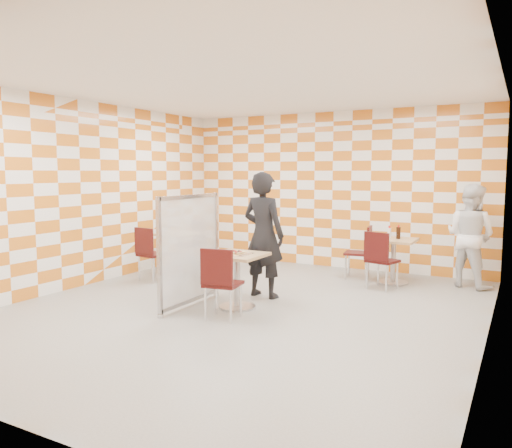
{
  "coord_description": "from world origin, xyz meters",
  "views": [
    {
      "loc": [
        3.3,
        -5.72,
        1.86
      ],
      "look_at": [
        0.1,
        0.2,
        1.15
      ],
      "focal_mm": 35.0,
      "sensor_mm": 36.0,
      "label": 1
    }
  ],
  "objects": [
    {
      "name": "partition",
      "position": [
        -0.72,
        -0.19,
        0.79
      ],
      "size": [
        0.08,
        1.38,
        1.55
      ],
      "color": "white",
      "rests_on": "ground"
    },
    {
      "name": "soda_bottle",
      "position": [
        1.48,
        2.59,
        0.85
      ],
      "size": [
        0.07,
        0.07,
        0.23
      ],
      "color": "black",
      "rests_on": "second_table"
    },
    {
      "name": "chair_empty_far",
      "position": [
        -2.3,
        2.13,
        0.54
      ],
      "size": [
        0.54,
        0.54,
        0.92
      ],
      "color": "#390C0B",
      "rests_on": "ground"
    },
    {
      "name": "empty_table",
      "position": [
        -2.22,
        1.54,
        0.51
      ],
      "size": [
        0.7,
        0.7,
        0.75
      ],
      "color": "tan",
      "rests_on": "ground"
    },
    {
      "name": "main_table",
      "position": [
        -0.1,
        0.03,
        0.51
      ],
      "size": [
        0.7,
        0.7,
        0.75
      ],
      "color": "tan",
      "rests_on": "ground"
    },
    {
      "name": "man_dark",
      "position": [
        -0.08,
        0.76,
        0.93
      ],
      "size": [
        0.73,
        0.52,
        1.86
      ],
      "primitive_type": "imported",
      "rotation": [
        0.0,
        0.0,
        3.02
      ],
      "color": "black",
      "rests_on": "ground"
    },
    {
      "name": "chair_empty_near",
      "position": [
        -2.25,
        0.74,
        0.54
      ],
      "size": [
        0.47,
        0.48,
        0.92
      ],
      "color": "#390C0B",
      "rests_on": "ground"
    },
    {
      "name": "chair_second_front",
      "position": [
        1.33,
        2.0,
        0.54
      ],
      "size": [
        0.52,
        0.53,
        0.92
      ],
      "color": "#390C0B",
      "rests_on": "ground"
    },
    {
      "name": "pizza_on_foil",
      "position": [
        -0.1,
        0.01,
        0.77
      ],
      "size": [
        0.4,
        0.4,
        0.04
      ],
      "color": "silver",
      "rests_on": "main_table"
    },
    {
      "name": "sport_bottle",
      "position": [
        1.31,
        2.7,
        0.84
      ],
      "size": [
        0.06,
        0.06,
        0.2
      ],
      "color": "white",
      "rests_on": "second_table"
    },
    {
      "name": "chair_main_front",
      "position": [
        0.02,
        -0.59,
        0.54
      ],
      "size": [
        0.48,
        0.49,
        0.92
      ],
      "color": "#390C0B",
      "rests_on": "ground"
    },
    {
      "name": "chair_second_side",
      "position": [
        0.88,
        2.65,
        0.54
      ],
      "size": [
        0.49,
        0.48,
        0.92
      ],
      "color": "#390C0B",
      "rests_on": "ground"
    },
    {
      "name": "man_white",
      "position": [
        2.55,
        2.92,
        0.83
      ],
      "size": [
        1.0,
        0.91,
        1.67
      ],
      "primitive_type": "imported",
      "rotation": [
        0.0,
        0.0,
        2.72
      ],
      "color": "white",
      "rests_on": "ground"
    },
    {
      "name": "room_shell",
      "position": [
        0.0,
        0.54,
        1.5
      ],
      "size": [
        7.0,
        7.0,
        7.0
      ],
      "color": "gray",
      "rests_on": "ground"
    },
    {
      "name": "second_table",
      "position": [
        1.42,
        2.57,
        0.51
      ],
      "size": [
        0.7,
        0.7,
        0.75
      ],
      "color": "tan",
      "rests_on": "ground"
    }
  ]
}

